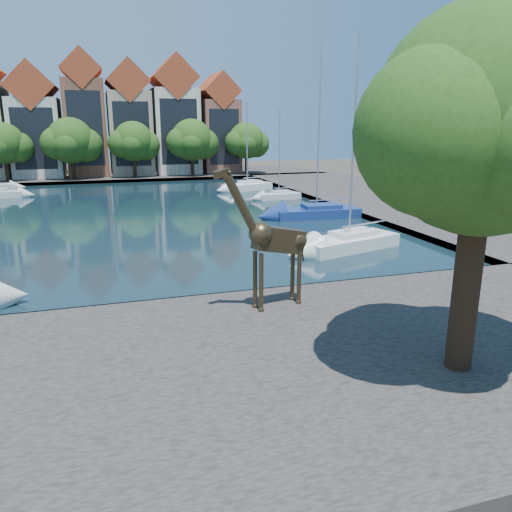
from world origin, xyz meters
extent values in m
plane|color=#38332B|center=(0.00, 0.00, 0.00)|extent=(160.00, 160.00, 0.00)
cube|color=black|center=(0.00, 24.00, 0.04)|extent=(38.00, 50.00, 0.08)
cube|color=#453F3B|center=(0.00, -7.00, 0.25)|extent=(50.00, 14.00, 0.50)
cube|color=#453F3B|center=(0.00, 56.00, 0.25)|extent=(60.00, 16.00, 0.50)
cube|color=#453F3B|center=(25.00, 24.00, 0.25)|extent=(14.00, 52.00, 0.50)
cylinder|color=#332114|center=(7.50, -9.00, 3.25)|extent=(0.80, 0.80, 5.50)
sphere|color=#224614|center=(7.50, -9.00, 7.92)|extent=(6.40, 6.40, 6.40)
sphere|color=#224614|center=(5.74, -9.40, 7.60)|extent=(4.48, 4.48, 4.48)
cube|color=silver|center=(-10.50, 56.00, 5.75)|extent=(6.37, 9.00, 10.50)
cube|color=#96431E|center=(-10.50, 56.00, 12.43)|extent=(6.43, 9.18, 6.43)
cube|color=black|center=(-10.50, 51.52, 5.75)|extent=(5.20, 0.05, 7.88)
cube|color=brown|center=(-4.00, 56.00, 7.00)|extent=(5.39, 9.00, 13.00)
cube|color=#96431E|center=(-4.00, 56.00, 14.71)|extent=(5.44, 9.18, 5.44)
cube|color=black|center=(-4.00, 51.52, 7.00)|extent=(4.40, 0.05, 9.75)
cube|color=tan|center=(2.00, 56.00, 6.25)|extent=(5.88, 9.00, 11.50)
cube|color=#96431E|center=(2.00, 56.00, 13.32)|extent=(5.94, 9.18, 5.94)
cube|color=black|center=(2.00, 51.52, 6.25)|extent=(4.80, 0.05, 8.62)
cube|color=beige|center=(8.50, 56.00, 6.50)|extent=(6.37, 9.00, 12.00)
cube|color=#96431E|center=(8.50, 56.00, 13.93)|extent=(6.43, 9.18, 6.43)
cube|color=black|center=(8.50, 51.52, 6.50)|extent=(5.20, 0.05, 9.00)
cube|color=brown|center=(15.00, 56.00, 5.75)|extent=(5.39, 9.00, 10.50)
cube|color=#96431E|center=(15.00, 56.00, 12.21)|extent=(5.44, 9.18, 5.44)
cube|color=black|center=(15.00, 51.52, 5.75)|extent=(4.40, 0.05, 7.88)
cylinder|color=#332114|center=(-14.00, 50.50, 2.10)|extent=(0.50, 0.50, 3.20)
sphere|color=#234413|center=(-14.00, 50.50, 5.26)|extent=(5.20, 5.20, 5.20)
sphere|color=#234413|center=(-12.44, 50.80, 4.74)|extent=(3.90, 3.90, 3.90)
cylinder|color=#332114|center=(-6.00, 50.50, 2.10)|extent=(0.50, 0.50, 3.20)
sphere|color=#234413|center=(-6.00, 50.50, 5.50)|extent=(6.00, 6.00, 6.00)
sphere|color=#234413|center=(-4.20, 50.80, 4.90)|extent=(4.50, 4.50, 4.50)
sphere|color=#234413|center=(-7.65, 50.10, 5.20)|extent=(4.20, 4.20, 4.20)
cylinder|color=#332114|center=(2.00, 50.50, 2.10)|extent=(0.50, 0.50, 3.20)
sphere|color=#234413|center=(2.00, 50.50, 5.32)|extent=(5.40, 5.40, 5.40)
sphere|color=#234413|center=(3.62, 50.80, 4.78)|extent=(4.05, 4.05, 4.05)
sphere|color=#234413|center=(0.51, 50.10, 5.05)|extent=(3.78, 3.78, 3.78)
cylinder|color=#332114|center=(10.00, 50.50, 2.10)|extent=(0.50, 0.50, 3.20)
sphere|color=#234413|center=(10.00, 50.50, 5.44)|extent=(5.80, 5.80, 5.80)
sphere|color=#234413|center=(11.74, 50.80, 4.86)|extent=(4.35, 4.35, 4.35)
sphere|color=#234413|center=(8.40, 50.10, 5.15)|extent=(4.06, 4.06, 4.06)
cylinder|color=#332114|center=(18.00, 50.50, 2.10)|extent=(0.50, 0.50, 3.20)
sphere|color=#234413|center=(18.00, 50.50, 5.26)|extent=(5.20, 5.20, 5.20)
sphere|color=#234413|center=(19.56, 50.80, 4.74)|extent=(3.90, 3.90, 3.90)
sphere|color=#234413|center=(16.57, 50.10, 5.00)|extent=(3.64, 3.64, 3.64)
cylinder|color=#3B2E1D|center=(3.09, -2.70, 1.69)|extent=(0.18, 0.18, 2.39)
cylinder|color=#3B2E1D|center=(2.98, -2.21, 1.69)|extent=(0.18, 0.18, 2.39)
cylinder|color=#3B2E1D|center=(4.87, -2.32, 1.69)|extent=(0.18, 0.18, 2.39)
cylinder|color=#3B2E1D|center=(4.76, -1.83, 1.69)|extent=(0.18, 0.18, 2.39)
cube|color=#3B2E1D|center=(3.98, -2.25, 3.29)|extent=(2.40, 1.10, 1.40)
cylinder|color=#3B2E1D|center=(2.32, -2.61, 4.84)|extent=(1.57, 0.66, 2.47)
cube|color=#3B2E1D|center=(1.52, -2.78, 6.05)|extent=(0.69, 0.34, 0.38)
cube|color=silver|center=(-12.99, 38.04, 0.53)|extent=(5.14, 2.60, 0.90)
cube|color=silver|center=(-12.99, 38.04, 0.83)|extent=(2.33, 1.58, 0.50)
cube|color=silver|center=(12.00, 6.86, 0.60)|extent=(7.16, 4.16, 1.03)
cube|color=silver|center=(12.00, 6.86, 0.94)|extent=(3.30, 2.42, 0.57)
cylinder|color=#B2B2B7|center=(12.00, 6.86, 6.86)|extent=(0.14, 0.14, 11.95)
cube|color=navy|center=(14.50, 17.46, 0.58)|extent=(7.29, 2.81, 1.00)
cube|color=navy|center=(14.50, 17.46, 0.91)|extent=(3.22, 1.89, 0.55)
cylinder|color=#B2B2B7|center=(14.50, 17.46, 7.35)|extent=(0.13, 0.13, 13.00)
cube|color=silver|center=(15.00, 28.15, 0.48)|extent=(4.63, 2.05, 0.79)
cube|color=silver|center=(15.00, 28.15, 0.74)|extent=(2.07, 1.31, 0.44)
cylinder|color=#B2B2B7|center=(15.00, 28.15, 4.89)|extent=(0.11, 0.11, 8.38)
cube|color=white|center=(13.86, 35.97, 0.58)|extent=(6.32, 3.98, 1.00)
cube|color=white|center=(13.86, 35.97, 0.91)|extent=(2.95, 2.26, 0.55)
cylinder|color=#B2B2B7|center=(13.86, 35.97, 5.46)|extent=(0.13, 0.13, 9.22)
camera|label=1|loc=(-2.73, -20.63, 7.87)|focal=35.00mm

